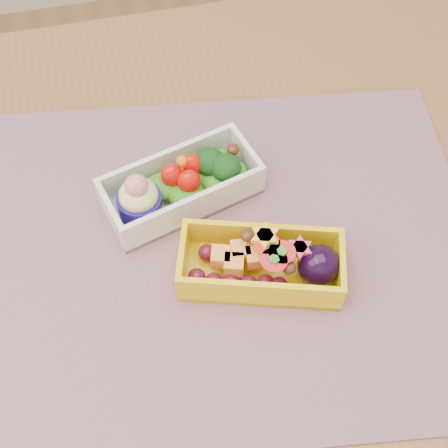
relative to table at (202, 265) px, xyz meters
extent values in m
plane|color=olive|center=(0.00, 0.00, -0.65)|extent=(3.00, 3.00, 0.00)
cube|color=brown|center=(0.00, 0.00, 0.08)|extent=(1.20, 0.80, 0.04)
cylinder|color=brown|center=(0.54, 0.34, -0.30)|extent=(0.06, 0.06, 0.71)
cube|color=#A06E7D|center=(0.02, -0.04, 0.10)|extent=(0.65, 0.53, 0.00)
cube|color=silver|center=(-0.01, 0.04, 0.13)|extent=(0.20, 0.13, 0.05)
ellipsoid|color=#57AB23|center=(-0.01, 0.04, 0.12)|extent=(0.18, 0.11, 0.02)
cylinder|color=navy|center=(-0.06, 0.02, 0.13)|extent=(0.05, 0.05, 0.03)
sphere|color=red|center=(-0.06, 0.02, 0.16)|extent=(0.03, 0.03, 0.03)
ellipsoid|color=red|center=(-0.02, 0.05, 0.14)|extent=(0.03, 0.02, 0.03)
ellipsoid|color=red|center=(0.00, 0.03, 0.14)|extent=(0.03, 0.02, 0.03)
ellipsoid|color=red|center=(0.00, 0.06, 0.14)|extent=(0.03, 0.02, 0.03)
sphere|color=orange|center=(-0.01, 0.04, 0.17)|extent=(0.01, 0.01, 0.01)
ellipsoid|color=black|center=(0.03, 0.06, 0.14)|extent=(0.04, 0.04, 0.03)
ellipsoid|color=black|center=(0.04, 0.04, 0.14)|extent=(0.04, 0.04, 0.03)
ellipsoid|color=#3F2111|center=(0.06, 0.07, 0.15)|extent=(0.02, 0.02, 0.01)
cube|color=yellow|center=(0.05, -0.08, 0.13)|extent=(0.19, 0.13, 0.05)
ellipsoid|color=#551022|center=(0.02, -0.08, 0.12)|extent=(0.10, 0.07, 0.02)
cube|color=orange|center=(0.03, -0.07, 0.13)|extent=(0.05, 0.05, 0.02)
cone|color=red|center=(0.06, -0.07, 0.14)|extent=(0.04, 0.04, 0.03)
cone|color=red|center=(0.07, -0.09, 0.14)|extent=(0.04, 0.04, 0.03)
cone|color=red|center=(0.06, -0.09, 0.14)|extent=(0.04, 0.04, 0.03)
cylinder|color=yellow|center=(0.06, -0.07, 0.16)|extent=(0.03, 0.03, 0.01)
cylinder|color=#E53F5B|center=(0.09, -0.09, 0.15)|extent=(0.03, 0.03, 0.01)
ellipsoid|color=#3F2111|center=(0.04, -0.06, 0.14)|extent=(0.02, 0.02, 0.01)
ellipsoid|color=#3F2111|center=(0.08, -0.10, 0.14)|extent=(0.02, 0.02, 0.01)
ellipsoid|color=black|center=(0.11, -0.10, 0.13)|extent=(0.05, 0.05, 0.05)
camera|label=1|loc=(-0.06, -0.37, 0.68)|focal=46.68mm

